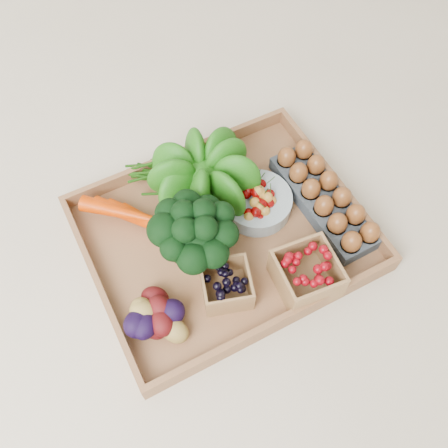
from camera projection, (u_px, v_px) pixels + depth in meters
name	position (u px, v px, depth m)	size (l,w,h in m)	color
ground	(224.00, 239.00, 1.05)	(4.00, 4.00, 0.00)	beige
tray	(224.00, 237.00, 1.04)	(0.55, 0.45, 0.01)	brown
carrots	(144.00, 220.00, 1.02)	(0.23, 0.16, 0.05)	#C83300
lettuce	(201.00, 172.00, 1.02)	(0.15, 0.15, 0.15)	#0E460B
broccoli	(197.00, 245.00, 0.95)	(0.16, 0.16, 0.13)	black
cherry_bowl	(257.00, 203.00, 1.05)	(0.15, 0.15, 0.04)	#8C9EA5
egg_carton	(324.00, 201.00, 1.06)	(0.10, 0.29, 0.03)	#383F47
potatoes	(152.00, 317.00, 0.90)	(0.14, 0.14, 0.08)	#3D090B
punnet_blackberry	(226.00, 285.00, 0.94)	(0.09, 0.09, 0.06)	black
punnet_raspberry	(306.00, 274.00, 0.95)	(0.11, 0.11, 0.08)	#6D040C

